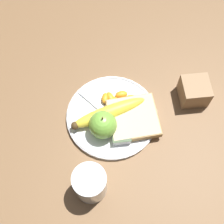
{
  "coord_description": "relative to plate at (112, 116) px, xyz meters",
  "views": [
    {
      "loc": [
        0.04,
        0.33,
        0.75
      ],
      "look_at": [
        0.0,
        0.0,
        0.03
      ],
      "focal_mm": 50.0,
      "sensor_mm": 36.0,
      "label": 1
    }
  ],
  "objects": [
    {
      "name": "juice_glass",
      "position": [
        0.07,
        0.18,
        0.04
      ],
      "size": [
        0.08,
        0.08,
        0.09
      ],
      "color": "silver",
      "rests_on": "ground_plane"
    },
    {
      "name": "apple",
      "position": [
        0.03,
        0.04,
        0.04
      ],
      "size": [
        0.07,
        0.07,
        0.08
      ],
      "color": "#72B23D",
      "rests_on": "plate"
    },
    {
      "name": "orange_segment_2",
      "position": [
        -0.0,
        -0.05,
        0.01
      ],
      "size": [
        0.03,
        0.04,
        0.02
      ],
      "color": "orange",
      "rests_on": "plate"
    },
    {
      "name": "fork",
      "position": [
        0.01,
        0.0,
        0.01
      ],
      "size": [
        0.14,
        0.15,
        0.0
      ],
      "rotation": [
        0.0,
        0.0,
        8.57
      ],
      "color": "silver",
      "rests_on": "plate"
    },
    {
      "name": "ground_plane",
      "position": [
        0.0,
        0.0,
        -0.01
      ],
      "size": [
        3.0,
        3.0,
        0.0
      ],
      "primitive_type": "plane",
      "color": "brown"
    },
    {
      "name": "orange_segment_1",
      "position": [
        -0.01,
        -0.04,
        0.01
      ],
      "size": [
        0.04,
        0.03,
        0.02
      ],
      "color": "orange",
      "rests_on": "plate"
    },
    {
      "name": "bread_slice",
      "position": [
        -0.05,
        0.02,
        0.02
      ],
      "size": [
        0.13,
        0.13,
        0.02
      ],
      "color": "#AB8751",
      "rests_on": "plate"
    },
    {
      "name": "orange_segment_6",
      "position": [
        -0.04,
        -0.04,
        0.01
      ],
      "size": [
        0.03,
        0.02,
        0.02
      ],
      "color": "orange",
      "rests_on": "plate"
    },
    {
      "name": "condiment_caddy",
      "position": [
        -0.22,
        -0.04,
        0.02
      ],
      "size": [
        0.07,
        0.07,
        0.06
      ],
      "color": "#93704C",
      "rests_on": "ground_plane"
    },
    {
      "name": "plate",
      "position": [
        0.0,
        0.0,
        0.0
      ],
      "size": [
        0.24,
        0.24,
        0.01
      ],
      "color": "silver",
      "rests_on": "ground_plane"
    },
    {
      "name": "orange_segment_5",
      "position": [
        -0.04,
        -0.02,
        0.01
      ],
      "size": [
        0.03,
        0.04,
        0.02
      ],
      "color": "orange",
      "rests_on": "plate"
    },
    {
      "name": "orange_segment_0",
      "position": [
        0.01,
        -0.05,
        0.01
      ],
      "size": [
        0.02,
        0.03,
        0.02
      ],
      "color": "orange",
      "rests_on": "plate"
    },
    {
      "name": "banana",
      "position": [
        0.01,
        0.0,
        0.02
      ],
      "size": [
        0.2,
        0.09,
        0.04
      ],
      "color": "yellow",
      "rests_on": "plate"
    },
    {
      "name": "jam_packet",
      "position": [
        -0.02,
        0.06,
        0.01
      ],
      "size": [
        0.05,
        0.04,
        0.02
      ],
      "color": "silver",
      "rests_on": "plate"
    },
    {
      "name": "orange_segment_3",
      "position": [
        -0.03,
        -0.05,
        0.01
      ],
      "size": [
        0.03,
        0.02,
        0.02
      ],
      "color": "orange",
      "rests_on": "plate"
    },
    {
      "name": "orange_segment_7",
      "position": [
        -0.06,
        -0.04,
        0.01
      ],
      "size": [
        0.03,
        0.02,
        0.02
      ],
      "color": "orange",
      "rests_on": "plate"
    },
    {
      "name": "orange_segment_4",
      "position": [
        -0.06,
        -0.01,
        0.01
      ],
      "size": [
        0.04,
        0.03,
        0.02
      ],
      "color": "orange",
      "rests_on": "plate"
    }
  ]
}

